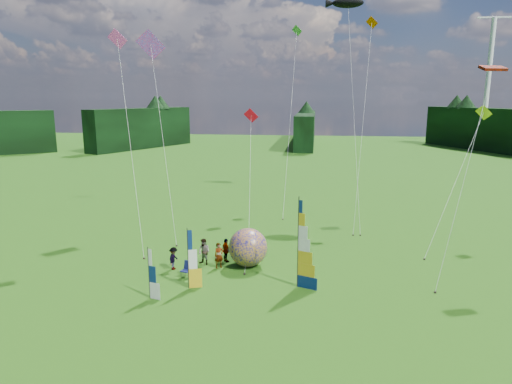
# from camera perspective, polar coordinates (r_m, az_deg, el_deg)

# --- Properties ---
(ground) EXTENTS (220.00, 220.00, 0.00)m
(ground) POSITION_cam_1_polar(r_m,az_deg,el_deg) (25.20, 1.10, -14.31)
(ground) COLOR #2E540E
(ground) RESTS_ON ground
(treeline_ring) EXTENTS (210.00, 210.00, 8.00)m
(treeline_ring) POSITION_cam_1_polar(r_m,az_deg,el_deg) (23.70, 1.14, -5.60)
(treeline_ring) COLOR black
(treeline_ring) RESTS_ON ground
(turbine_right) EXTENTS (8.00, 1.20, 30.00)m
(turbine_right) POSITION_cam_1_polar(r_m,az_deg,el_deg) (131.59, 27.02, 12.33)
(turbine_right) COLOR silver
(turbine_right) RESTS_ON ground
(feather_banner_main) EXTENTS (1.36, 0.63, 5.31)m
(feather_banner_main) POSITION_cam_1_polar(r_m,az_deg,el_deg) (26.91, 5.27, -6.50)
(feather_banner_main) COLOR navy
(feather_banner_main) RESTS_ON ground
(side_banner_left) EXTENTS (0.98, 0.40, 3.58)m
(side_banner_left) POSITION_cam_1_polar(r_m,az_deg,el_deg) (27.14, -8.49, -8.36)
(side_banner_left) COLOR gold
(side_banner_left) RESTS_ON ground
(side_banner_far) EXTENTS (0.87, 0.34, 2.92)m
(side_banner_far) POSITION_cam_1_polar(r_m,az_deg,el_deg) (26.40, -13.24, -9.91)
(side_banner_far) COLOR white
(side_banner_far) RESTS_ON ground
(bol_inflatable) EXTENTS (2.75, 2.75, 2.58)m
(bol_inflatable) POSITION_cam_1_polar(r_m,az_deg,el_deg) (30.46, -1.01, -6.94)
(bol_inflatable) COLOR #000475
(bol_inflatable) RESTS_ON ground
(spectator_a) EXTENTS (0.75, 0.69, 1.71)m
(spectator_a) POSITION_cam_1_polar(r_m,az_deg,el_deg) (30.36, -4.66, -7.91)
(spectator_a) COLOR #66594C
(spectator_a) RESTS_ON ground
(spectator_b) EXTENTS (0.97, 0.77, 1.78)m
(spectator_b) POSITION_cam_1_polar(r_m,az_deg,el_deg) (31.03, -6.51, -7.44)
(spectator_b) COLOR #66594C
(spectator_b) RESTS_ON ground
(spectator_c) EXTENTS (0.49, 1.02, 1.51)m
(spectator_c) POSITION_cam_1_polar(r_m,az_deg,el_deg) (30.50, -10.26, -8.18)
(spectator_c) COLOR #66594C
(spectator_c) RESTS_ON ground
(spectator_d) EXTENTS (0.91, 1.01, 1.66)m
(spectator_d) POSITION_cam_1_polar(r_m,az_deg,el_deg) (31.35, -3.77, -7.30)
(spectator_d) COLOR #66594C
(spectator_d) RESTS_ON ground
(camp_chair) EXTENTS (0.76, 0.76, 1.04)m
(camp_chair) POSITION_cam_1_polar(r_m,az_deg,el_deg) (29.16, -8.75, -9.57)
(camp_chair) COLOR #0F1543
(camp_chair) RESTS_ON ground
(kite_whale) EXTENTS (6.07, 15.24, 21.65)m
(kite_whale) POSITION_cam_1_polar(r_m,az_deg,el_deg) (42.21, 12.15, 11.24)
(kite_whale) COLOR black
(kite_whale) RESTS_ON ground
(kite_rainbow_delta) EXTENTS (11.91, 13.92, 17.54)m
(kite_rainbow_delta) POSITION_cam_1_polar(r_m,az_deg,el_deg) (37.75, -11.63, 8.09)
(kite_rainbow_delta) COLOR #F60A2A
(kite_rainbow_delta) RESTS_ON ground
(kite_parafoil) EXTENTS (8.58, 10.22, 14.50)m
(kite_parafoil) POSITION_cam_1_polar(r_m,az_deg,el_deg) (30.26, 24.84, 3.44)
(kite_parafoil) COLOR #B31500
(kite_parafoil) RESTS_ON ground
(small_kite_red) EXTENTS (3.63, 10.55, 10.49)m
(small_kite_red) POSITION_cam_1_polar(r_m,az_deg,el_deg) (39.39, -0.75, 3.31)
(small_kite_red) COLOR red
(small_kite_red) RESTS_ON ground
(small_kite_orange) EXTENTS (7.41, 11.38, 18.71)m
(small_kite_orange) POSITION_cam_1_polar(r_m,az_deg,el_deg) (40.99, 13.27, 9.11)
(small_kite_orange) COLOR #D45100
(small_kite_orange) RESTS_ON ground
(small_kite_yellow) EXTENTS (10.05, 11.27, 10.87)m
(small_kite_yellow) POSITION_cam_1_polar(r_m,az_deg,el_deg) (36.86, 23.78, 2.00)
(small_kite_yellow) COLOR #E2F714
(small_kite_yellow) RESTS_ON ground
(small_kite_pink) EXTENTS (5.74, 7.14, 16.43)m
(small_kite_pink) POSITION_cam_1_polar(r_m,az_deg,el_deg) (33.86, -15.48, 6.54)
(small_kite_pink) COLOR #ED46AC
(small_kite_pink) RESTS_ON ground
(small_kite_green) EXTENTS (7.29, 12.90, 18.99)m
(small_kite_green) POSITION_cam_1_polar(r_m,az_deg,el_deg) (46.05, 4.34, 9.84)
(small_kite_green) COLOR green
(small_kite_green) RESTS_ON ground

